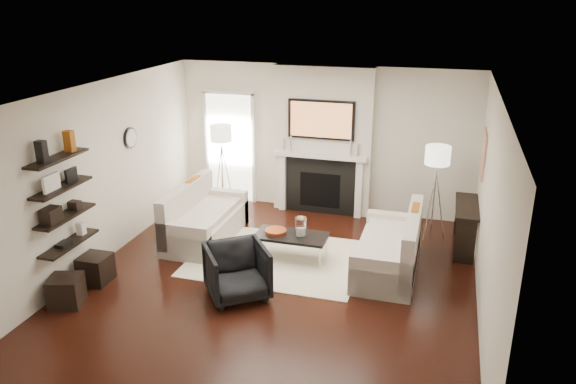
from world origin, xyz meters
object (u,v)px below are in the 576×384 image
(loveseat_right_base, at_px, (387,258))
(loveseat_left_base, at_px, (206,227))
(lamp_right_shade, at_px, (438,155))
(lamp_left_shade, at_px, (221,133))
(coffee_table, at_px, (291,236))
(armchair, at_px, (237,269))
(ottoman_near, at_px, (96,269))

(loveseat_right_base, bearing_deg, loveseat_left_base, 174.42)
(loveseat_right_base, relative_size, lamp_right_shade, 4.50)
(lamp_left_shade, bearing_deg, lamp_right_shade, -6.01)
(lamp_right_shade, bearing_deg, coffee_table, -145.01)
(loveseat_right_base, xyz_separation_m, armchair, (-1.86, -1.30, 0.19))
(coffee_table, relative_size, lamp_right_shade, 2.75)
(lamp_left_shade, height_order, lamp_right_shade, same)
(lamp_right_shade, height_order, ottoman_near, lamp_right_shade)
(armchair, xyz_separation_m, lamp_left_shade, (-1.46, 3.08, 1.05))
(lamp_left_shade, bearing_deg, coffee_table, -44.38)
(coffee_table, height_order, lamp_right_shade, lamp_right_shade)
(armchair, xyz_separation_m, ottoman_near, (-2.08, -0.18, -0.20))
(loveseat_right_base, xyz_separation_m, ottoman_near, (-3.95, -1.48, -0.01))
(loveseat_right_base, relative_size, coffee_table, 1.64)
(coffee_table, distance_m, ottoman_near, 2.88)
(loveseat_left_base, bearing_deg, ottoman_near, -117.26)
(lamp_left_shade, xyz_separation_m, lamp_right_shade, (3.90, -0.41, 0.00))
(coffee_table, relative_size, lamp_left_shade, 2.75)
(loveseat_left_base, distance_m, lamp_right_shade, 3.96)
(loveseat_left_base, xyz_separation_m, coffee_table, (1.58, -0.34, 0.19))
(coffee_table, relative_size, ottoman_near, 2.75)
(loveseat_right_base, xyz_separation_m, lamp_left_shade, (-3.33, 1.78, 1.24))
(lamp_left_shade, distance_m, lamp_right_shade, 3.92)
(loveseat_right_base, distance_m, armchair, 2.28)
(coffee_table, xyz_separation_m, armchair, (-0.41, -1.25, -0.00))
(loveseat_left_base, xyz_separation_m, lamp_left_shade, (-0.30, 1.49, 1.24))
(loveseat_right_base, bearing_deg, lamp_left_shade, 151.83)
(coffee_table, bearing_deg, lamp_left_shade, 135.62)
(coffee_table, xyz_separation_m, lamp_right_shade, (2.03, 1.42, 1.05))
(loveseat_left_base, bearing_deg, lamp_left_shade, 101.25)
(loveseat_right_base, bearing_deg, lamp_right_shade, 67.35)
(loveseat_right_base, distance_m, coffee_table, 1.47)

